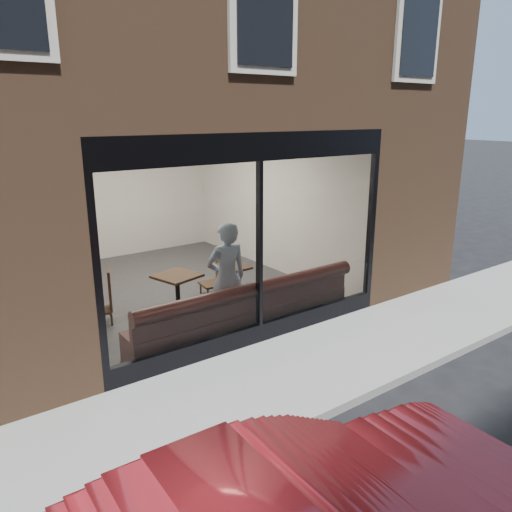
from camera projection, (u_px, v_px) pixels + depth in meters
ground at (356, 400)px, 6.24m from camera, size 120.00×120.00×0.00m
sidewalk_near at (303, 368)px, 7.02m from camera, size 40.00×2.00×0.01m
kerb_near at (359, 397)px, 6.19m from camera, size 40.00×0.10×0.12m
host_building_pier_right at (241, 181)px, 14.14m from camera, size 2.50×12.00×3.20m
host_building_backfill at (75, 180)px, 14.35m from camera, size 5.00×6.00×3.20m
cafe_floor at (173, 289)px, 10.12m from camera, size 6.00×6.00×0.00m
cafe_ceiling at (165, 128)px, 9.25m from camera, size 6.00×6.00×0.00m
cafe_wall_back at (113, 193)px, 12.01m from camera, size 5.00×0.00×5.00m
cafe_wall_left at (34, 229)px, 8.28m from camera, size 0.00×6.00×6.00m
cafe_wall_right at (271, 200)px, 11.09m from camera, size 0.00×6.00×6.00m
storefront_kick at (259, 333)px, 7.79m from camera, size 5.00×0.10×0.30m
storefront_header at (260, 147)px, 7.01m from camera, size 5.00×0.10×0.40m
storefront_mullion at (259, 246)px, 7.41m from camera, size 0.06×0.10×2.50m
storefront_glass at (261, 247)px, 7.38m from camera, size 4.80×0.00×4.80m
banquette at (245, 320)px, 8.08m from camera, size 4.00×0.55×0.45m
person at (227, 278)px, 7.97m from camera, size 0.72×0.53×1.83m
cafe_table_left at (177, 276)px, 8.63m from camera, size 0.83×0.83×0.04m
cafe_table_right at (230, 267)px, 9.12m from camera, size 0.63×0.63×0.04m
cafe_chair_left at (100, 311)px, 8.42m from camera, size 0.46×0.46×0.03m
cafe_chair_right at (213, 284)px, 9.75m from camera, size 0.50×0.50×0.04m
wall_poster at (42, 243)px, 8.12m from camera, size 0.02×0.67×0.89m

